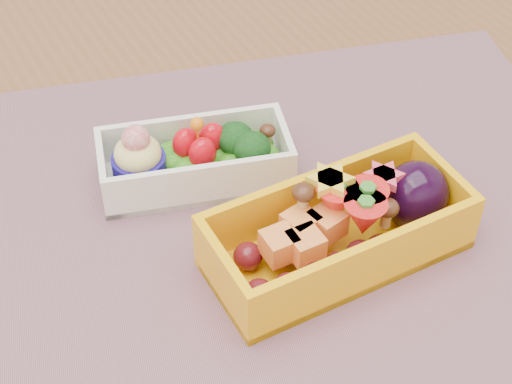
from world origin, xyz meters
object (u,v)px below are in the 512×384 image
table (287,276)px  placemat (250,237)px  bento_yellow (343,228)px  bento_white (194,159)px

table → placemat: placemat is taller
placemat → bento_yellow: (0.05, -0.05, 0.03)m
bento_white → bento_yellow: 0.13m
table → bento_yellow: 0.15m
bento_white → bento_yellow: size_ratio=0.86×
bento_yellow → placemat: bearing=136.7°
table → placemat: 0.12m
placemat → bento_white: bento_white is taller
placemat → bento_yellow: bearing=-43.9°
table → placemat: (-0.05, -0.03, 0.10)m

